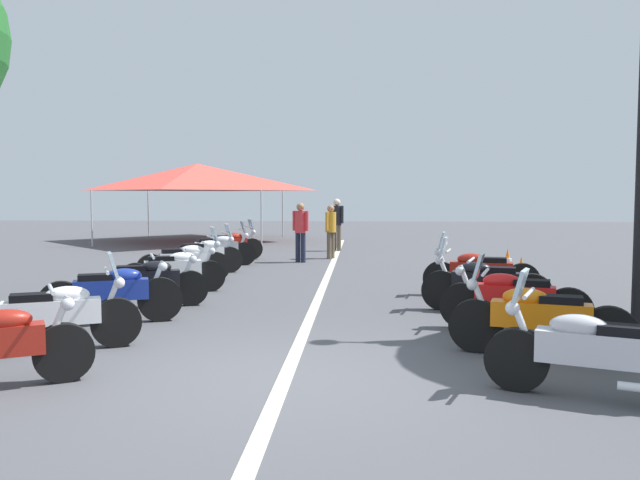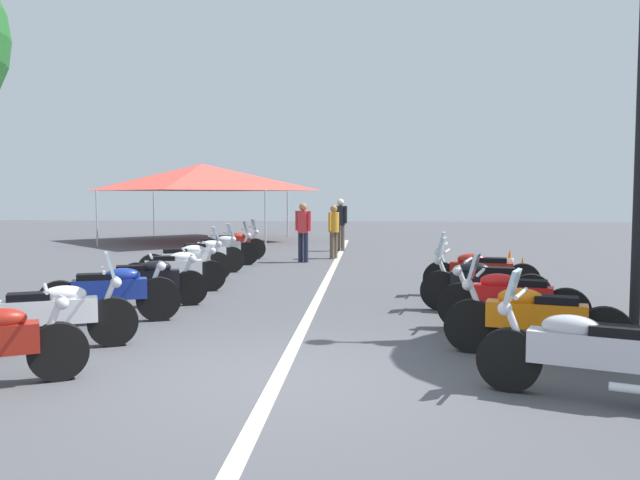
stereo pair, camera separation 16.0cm
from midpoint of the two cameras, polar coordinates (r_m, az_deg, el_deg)
name	(u,v)px [view 2 (the right image)]	position (r m, az deg, el deg)	size (l,w,h in m)	color
ground_plane	(278,379)	(6.85, -3.12, -12.22)	(80.00, 80.00, 0.00)	#4C4C51
lane_centre_stripe	(323,288)	(13.15, 0.58, -4.34)	(28.18, 0.16, 0.01)	beige
motorcycle_left_row_1	(52,314)	(8.53, -22.26, -6.08)	(1.07, 1.97, 1.20)	black
motorcycle_left_row_2	(111,292)	(10.03, -17.64, -4.47)	(0.97, 1.97, 1.02)	black
motorcycle_left_row_3	(146,281)	(11.32, -14.82, -3.56)	(0.94, 2.04, 0.98)	black
motorcycle_left_row_4	(175,270)	(12.87, -12.46, -2.61)	(0.94, 1.95, 0.99)	black
motorcycle_left_row_5	(187,261)	(14.33, -11.46, -1.84)	(1.06, 1.89, 1.21)	black
motorcycle_left_row_6	(205,255)	(15.82, -9.88, -1.29)	(1.06, 1.85, 1.21)	black
motorcycle_left_row_7	(220,249)	(17.51, -8.61, -0.77)	(0.93, 2.07, 1.21)	black
motorcycle_left_row_8	(232,244)	(18.98, -7.61, -0.39)	(1.08, 1.95, 1.20)	black
motorcycle_right_row_0	(587,352)	(6.54, 23.31, -9.16)	(1.00, 1.99, 1.20)	black
motorcycle_right_row_1	(533,318)	(8.01, 18.98, -6.59)	(0.90, 2.09, 1.22)	black
motorcycle_right_row_2	(511,300)	(9.35, 17.07, -5.09)	(0.89, 2.03, 1.01)	black
motorcycle_right_row_3	(483,284)	(10.80, 14.71, -3.78)	(0.83, 2.07, 1.22)	black
motorcycle_right_row_4	(479,272)	(12.42, 14.34, -2.77)	(0.77, 2.15, 1.22)	black
traffic_cone_0	(522,272)	(14.28, 17.87, -2.70)	(0.36, 0.36, 0.61)	orange
traffic_cone_1	(510,262)	(16.24, 16.79, -1.88)	(0.36, 0.36, 0.61)	orange
bystander_0	(340,220)	(21.91, 2.04, 1.77)	(0.32, 0.47, 1.78)	brown
bystander_1	(334,227)	(19.23, 1.46, 1.12)	(0.48, 0.32, 1.61)	brown
bystander_2	(303,227)	(18.20, -1.26, 1.12)	(0.32, 0.48, 1.69)	#1E2338
event_tent	(202,177)	(27.01, -10.28, 5.52)	(7.00, 7.00, 3.20)	#E54C3F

